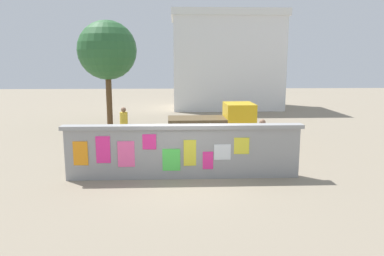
{
  "coord_description": "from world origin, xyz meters",
  "views": [
    {
      "loc": [
        -0.21,
        -11.1,
        3.6
      ],
      "look_at": [
        0.31,
        1.04,
        1.39
      ],
      "focal_mm": 34.6,
      "sensor_mm": 36.0,
      "label": 1
    }
  ],
  "objects_px": {
    "tree_roadside": "(107,51)",
    "bicycle_near": "(95,157)",
    "person_walking": "(262,137)",
    "auto_rickshaw_truck": "(216,126)",
    "person_bystander": "(124,122)",
    "bicycle_far": "(201,157)",
    "motorcycle": "(131,143)"
  },
  "relations": [
    {
      "from": "person_walking",
      "to": "motorcycle",
      "type": "bearing_deg",
      "value": 160.29
    },
    {
      "from": "motorcycle",
      "to": "person_bystander",
      "type": "xyz_separation_m",
      "value": [
        -0.51,
        1.9,
        0.52
      ]
    },
    {
      "from": "motorcycle",
      "to": "person_walking",
      "type": "distance_m",
      "value": 5.08
    },
    {
      "from": "motorcycle",
      "to": "bicycle_far",
      "type": "height_order",
      "value": "bicycle_far"
    },
    {
      "from": "auto_rickshaw_truck",
      "to": "bicycle_far",
      "type": "xyz_separation_m",
      "value": [
        -0.83,
        -3.11,
        -0.54
      ]
    },
    {
      "from": "bicycle_near",
      "to": "tree_roadside",
      "type": "xyz_separation_m",
      "value": [
        -1.0,
        8.6,
        3.8
      ]
    },
    {
      "from": "bicycle_near",
      "to": "person_walking",
      "type": "xyz_separation_m",
      "value": [
        5.76,
        0.03,
        0.62
      ]
    },
    {
      "from": "person_bystander",
      "to": "person_walking",
      "type": "bearing_deg",
      "value": -34.4
    },
    {
      "from": "bicycle_far",
      "to": "person_walking",
      "type": "xyz_separation_m",
      "value": [
        2.14,
        0.23,
        0.62
      ]
    },
    {
      "from": "motorcycle",
      "to": "auto_rickshaw_truck",
      "type": "bearing_deg",
      "value": 18.81
    },
    {
      "from": "person_bystander",
      "to": "motorcycle",
      "type": "bearing_deg",
      "value": -75.11
    },
    {
      "from": "motorcycle",
      "to": "bicycle_far",
      "type": "bearing_deg",
      "value": -36.51
    },
    {
      "from": "motorcycle",
      "to": "bicycle_near",
      "type": "xyz_separation_m",
      "value": [
        -1.0,
        -1.73,
        -0.1
      ]
    },
    {
      "from": "motorcycle",
      "to": "tree_roadside",
      "type": "relative_size",
      "value": 0.33
    },
    {
      "from": "person_bystander",
      "to": "tree_roadside",
      "type": "bearing_deg",
      "value": 106.74
    },
    {
      "from": "bicycle_near",
      "to": "person_bystander",
      "type": "bearing_deg",
      "value": 82.26
    },
    {
      "from": "auto_rickshaw_truck",
      "to": "motorcycle",
      "type": "xyz_separation_m",
      "value": [
        -3.45,
        -1.17,
        -0.44
      ]
    },
    {
      "from": "tree_roadside",
      "to": "auto_rickshaw_truck",
      "type": "bearing_deg",
      "value": -46.24
    },
    {
      "from": "person_walking",
      "to": "person_bystander",
      "type": "relative_size",
      "value": 1.0
    },
    {
      "from": "bicycle_far",
      "to": "tree_roadside",
      "type": "height_order",
      "value": "tree_roadside"
    },
    {
      "from": "bicycle_near",
      "to": "bicycle_far",
      "type": "distance_m",
      "value": 3.62
    },
    {
      "from": "motorcycle",
      "to": "person_walking",
      "type": "height_order",
      "value": "person_walking"
    },
    {
      "from": "bicycle_near",
      "to": "person_walking",
      "type": "distance_m",
      "value": 5.79
    },
    {
      "from": "bicycle_near",
      "to": "tree_roadside",
      "type": "bearing_deg",
      "value": 96.63
    },
    {
      "from": "auto_rickshaw_truck",
      "to": "person_walking",
      "type": "bearing_deg",
      "value": -65.54
    },
    {
      "from": "person_walking",
      "to": "auto_rickshaw_truck",
      "type": "bearing_deg",
      "value": 114.46
    },
    {
      "from": "bicycle_far",
      "to": "motorcycle",
      "type": "bearing_deg",
      "value": 143.49
    },
    {
      "from": "bicycle_far",
      "to": "person_walking",
      "type": "relative_size",
      "value": 1.02
    },
    {
      "from": "tree_roadside",
      "to": "bicycle_near",
      "type": "bearing_deg",
      "value": -83.37
    },
    {
      "from": "auto_rickshaw_truck",
      "to": "bicycle_near",
      "type": "height_order",
      "value": "auto_rickshaw_truck"
    },
    {
      "from": "auto_rickshaw_truck",
      "to": "person_walking",
      "type": "height_order",
      "value": "auto_rickshaw_truck"
    },
    {
      "from": "motorcycle",
      "to": "tree_roadside",
      "type": "bearing_deg",
      "value": 106.23
    }
  ]
}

